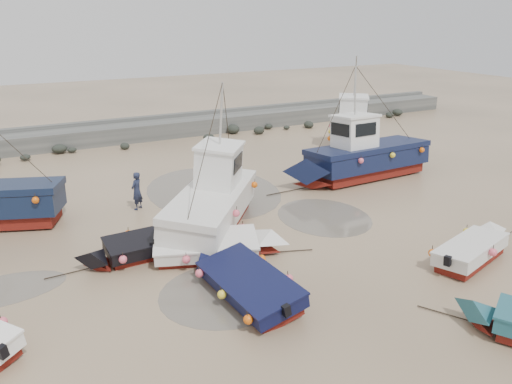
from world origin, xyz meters
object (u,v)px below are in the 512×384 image
Objects in this scene: cabin_boat_1 at (214,197)px; person at (138,209)px; dinghy_3 at (476,247)px; dinghy_5 at (216,244)px; dinghy_4 at (143,244)px; cabin_boat_2 at (360,156)px; dinghy_1 at (246,278)px; cabin_boat_3 at (351,130)px.

person is at bearing 163.52° from cabin_boat_1.
dinghy_3 and dinghy_5 have the same top height.
cabin_boat_2 reaches higher than dinghy_4.
cabin_boat_1 is at bearing 82.80° from person.
dinghy_1 and dinghy_5 have the same top height.
dinghy_3 is at bearing 90.15° from person.
cabin_boat_2 is at bearing 133.23° from person.
dinghy_1 is 0.79× the size of cabin_boat_3.
dinghy_4 is 14.11m from cabin_boat_2.
person is (-1.33, 6.35, -0.54)m from dinghy_5.
cabin_boat_2 reaches higher than dinghy_1.
dinghy_4 is 0.71× the size of cabin_boat_3.
dinghy_3 is 9.85m from dinghy_5.
dinghy_5 is at bearing 82.93° from dinghy_1.
cabin_boat_3 is at bearing 142.71° from dinghy_3.
dinghy_5 is 0.71× the size of cabin_boat_1.
cabin_boat_3 reaches higher than person.
cabin_boat_2 and cabin_boat_3 have the same top height.
dinghy_5 is 18.25m from cabin_boat_3.
person is (-16.05, -4.41, -1.37)m from cabin_boat_3.
cabin_boat_1 is at bearing 101.96° from cabin_boat_2.
dinghy_4 is 19.62m from cabin_boat_3.
cabin_boat_2 is (9.95, 2.46, -0.01)m from cabin_boat_1.
cabin_boat_1 and cabin_boat_3 have the same top height.
dinghy_3 is 12.64m from dinghy_4.
dinghy_4 is at bearing -98.67° from dinghy_5.
dinghy_4 is 3.21× the size of person.
cabin_boat_3 is (14.86, 13.63, 0.83)m from dinghy_1.
person is at bearing 93.00° from dinghy_1.
cabin_boat_1 is (-7.51, 7.55, 0.79)m from dinghy_3.
cabin_boat_1 is at bearing -112.70° from cabin_boat_3.
person is (1.13, 5.03, -0.55)m from dinghy_4.
dinghy_4 is 0.69× the size of cabin_boat_1.
cabin_boat_2 is 12.52m from person.
cabin_boat_2 is 6.61m from cabin_boat_3.
dinghy_3 is 16.70m from cabin_boat_3.
dinghy_3 is at bearing -6.15° from cabin_boat_1.
dinghy_1 and dinghy_3 have the same top height.
dinghy_1 and dinghy_4 have the same top height.
cabin_boat_3 reaches higher than dinghy_3.
cabin_boat_3 is (14.72, 10.76, 0.82)m from dinghy_5.
dinghy_4 is 0.57× the size of cabin_boat_2.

